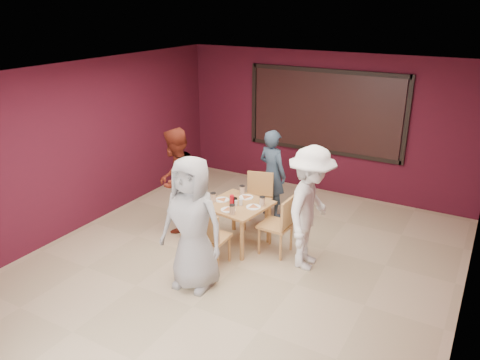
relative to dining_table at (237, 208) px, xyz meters
The scene contains 11 objects.
floor 0.94m from the dining_table, 61.32° to the right, with size 7.00×7.00×0.00m, color tan.
window_blinds 3.04m from the dining_table, 83.30° to the left, with size 3.00×0.02×1.50m, color black.
dining_table is the anchor object (origin of this frame).
chair_front 0.79m from the dining_table, 90.25° to the right, with size 0.45×0.45×0.90m.
chair_back 0.80m from the dining_table, 92.33° to the left, with size 0.56×0.56×0.94m.
chair_left 0.86m from the dining_table, behind, with size 0.53×0.53×0.94m.
chair_right 0.73m from the dining_table, ahead, with size 0.47×0.47×0.95m.
diner_front 1.33m from the dining_table, 87.34° to the right, with size 0.91×0.59×1.86m, color #A0A0A0.
diner_back 1.26m from the dining_table, 90.00° to the left, with size 0.59×0.39×1.61m, color #314357.
diner_left 1.20m from the dining_table, behind, with size 0.86×0.67×1.77m, color maroon.
diner_right 1.26m from the dining_table, ahead, with size 1.19×0.68×1.84m, color white.
Camera 1 is at (3.01, -5.20, 3.69)m, focal length 35.00 mm.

